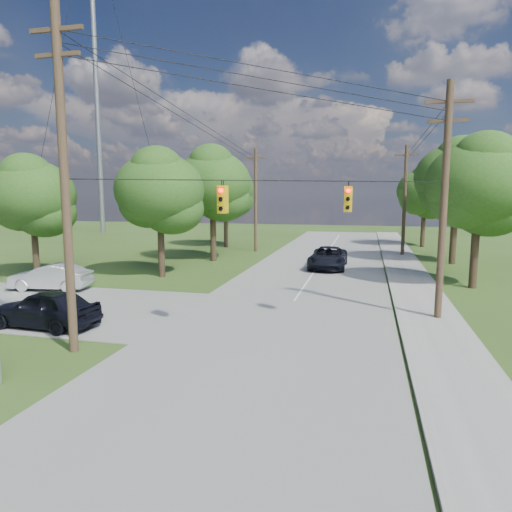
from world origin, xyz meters
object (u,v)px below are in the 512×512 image
(car_main_north, at_px, (328,258))
(pole_sw, at_px, (64,178))
(pole_north_w, at_px, (256,199))
(car_cross_dark, at_px, (45,308))
(car_cross_silver, at_px, (50,277))
(pole_ne, at_px, (444,199))
(pole_north_e, at_px, (405,200))

(car_main_north, bearing_deg, pole_sw, -109.32)
(pole_north_w, distance_m, car_cross_dark, 27.76)
(pole_sw, height_order, pole_north_w, pole_sw)
(car_cross_silver, xyz_separation_m, car_main_north, (15.29, 11.93, 0.03))
(pole_sw, bearing_deg, car_cross_dark, 142.48)
(pole_ne, bearing_deg, pole_north_w, 122.29)
(pole_sw, bearing_deg, pole_ne, 29.38)
(pole_north_w, bearing_deg, car_main_north, -48.21)
(pole_sw, distance_m, pole_ne, 15.51)
(pole_north_e, distance_m, car_main_north, 11.49)
(pole_north_w, relative_size, car_main_north, 1.72)
(car_main_north, bearing_deg, pole_north_w, 132.13)
(pole_north_e, distance_m, pole_north_w, 13.90)
(car_main_north, bearing_deg, car_cross_silver, -141.70)
(pole_sw, height_order, pole_ne, pole_sw)
(car_cross_dark, relative_size, car_main_north, 0.82)
(pole_ne, relative_size, pole_north_e, 1.05)
(pole_sw, bearing_deg, car_cross_silver, 131.41)
(pole_ne, bearing_deg, car_cross_dark, -162.19)
(pole_sw, bearing_deg, pole_north_e, 65.48)
(pole_north_w, xyz_separation_m, car_main_north, (7.84, -8.77, -4.29))
(pole_north_e, xyz_separation_m, pole_north_w, (-13.90, 0.00, 0.00))
(car_cross_dark, height_order, car_cross_silver, car_cross_dark)
(pole_north_e, height_order, car_main_north, pole_north_e)
(car_cross_silver, bearing_deg, car_main_north, 119.61)
(car_cross_silver, bearing_deg, pole_ne, 78.16)
(pole_north_w, bearing_deg, car_cross_silver, -109.79)
(pole_north_w, bearing_deg, pole_north_e, 0.00)
(pole_ne, xyz_separation_m, car_main_north, (-6.06, 13.23, -4.63))
(car_cross_dark, bearing_deg, pole_ne, 111.31)
(pole_sw, height_order, car_cross_silver, pole_sw)
(pole_ne, xyz_separation_m, car_cross_silver, (-21.35, 1.30, -4.66))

